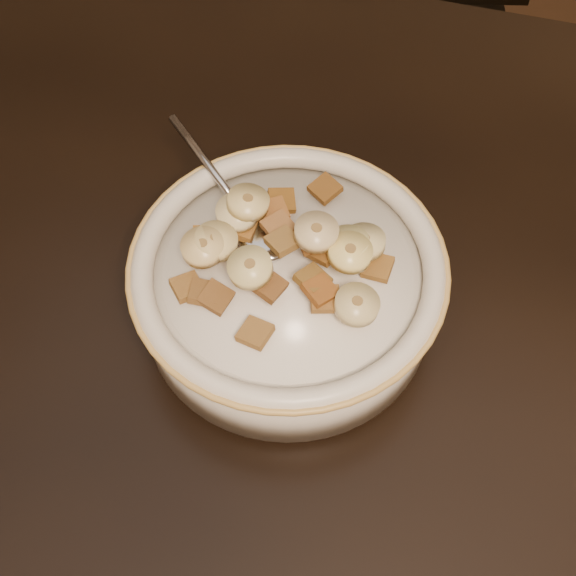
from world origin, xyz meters
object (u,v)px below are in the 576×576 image
(spoon, at_px, (261,235))
(table, at_px, (202,333))
(chair, at_px, (401,48))
(cereal_bowl, at_px, (288,290))

(spoon, bearing_deg, table, 4.40)
(table, height_order, spoon, spoon)
(chair, relative_size, cereal_bowl, 4.00)
(spoon, bearing_deg, chair, -142.61)
(table, distance_m, chair, 0.80)
(table, distance_m, spoon, 0.10)
(cereal_bowl, height_order, spoon, spoon)
(table, xyz_separation_m, spoon, (0.04, 0.05, 0.08))
(chair, distance_m, cereal_bowl, 0.79)
(table, height_order, cereal_bowl, cereal_bowl)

